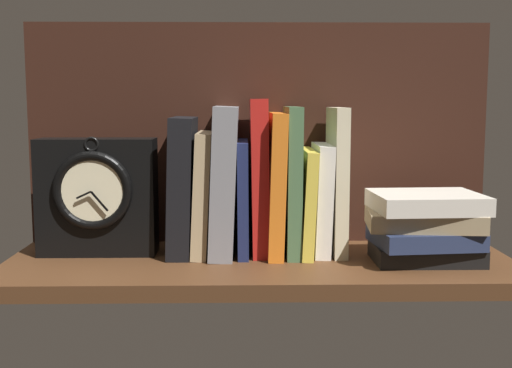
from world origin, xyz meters
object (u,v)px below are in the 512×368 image
Objects in this scene: book_black_skeptic at (182,186)px; book_white_catcher at (321,198)px; book_red_requiem at (258,176)px; book_orange_pandolfini at (276,183)px; book_green_romantic at (292,180)px; book_stack_side at (425,226)px; book_gray_chess at (224,180)px; book_navy_bierce at (243,197)px; book_yellow_seinlanguage at (306,201)px; book_tan_shortstories at (203,193)px; book_cream_twain at (337,180)px; framed_clock at (97,196)px.

book_white_catcher is (23.19, -0.00, -2.24)cm from book_black_skeptic.
book_red_requiem is 3.16cm from book_orange_pandolfini.
book_green_romantic is (5.65, 0.00, -0.63)cm from book_red_requiem.
book_black_skeptic is 1.23× the size of book_stack_side.
book_black_skeptic is 0.93× the size of book_gray_chess.
book_white_catcher is at bearing 0.00° from book_green_romantic.
book_navy_bierce is at bearing 180.00° from book_red_requiem.
book_yellow_seinlanguage is at bearing 0.00° from book_red_requiem.
book_yellow_seinlanguage reaches higher than book_stack_side.
book_tan_shortstories is 36.46cm from book_stack_side.
book_red_requiem reaches higher than book_cream_twain.
book_tan_shortstories is 15.03cm from book_green_romantic.
book_red_requiem is 1.39× the size of book_stack_side.
book_tan_shortstories is at bearing 167.98° from book_stack_side.
book_cream_twain is at bearing 0.00° from book_yellow_seinlanguage.
framed_clock is at bearing -175.49° from book_black_skeptic.
book_navy_bierce is at bearing 180.00° from book_orange_pandolfini.
book_red_requiem is at bearing 180.00° from book_cream_twain.
book_red_requiem is 1.41× the size of book_white_catcher.
book_stack_side is (38.85, -7.54, -5.58)cm from book_black_skeptic.
book_orange_pandolfini is 0.96× the size of book_green_romantic.
book_navy_bierce is 24.13cm from framed_clock.
book_tan_shortstories is 12.29cm from book_orange_pandolfini.
book_white_catcher is at bearing 0.00° from book_red_requiem.
book_navy_bierce is 29.95cm from book_stack_side.
framed_clock is (-17.45, -1.11, -0.29)cm from book_tan_shortstories.
book_black_skeptic is at bearing 180.00° from book_red_requiem.
book_gray_chess is at bearing 180.00° from book_orange_pandolfini.
book_red_requiem is 1.10× the size of book_orange_pandolfini.
book_gray_chess is 1.41× the size of book_yellow_seinlanguage.
framed_clock is (-29.63, -1.11, -1.90)cm from book_orange_pandolfini.
book_red_requiem is 1.30× the size of framed_clock.
book_green_romantic is 1.24× the size of framed_clock.
book_white_catcher is at bearing 0.00° from book_orange_pandolfini.
book_yellow_seinlanguage is at bearing -0.00° from book_black_skeptic.
book_tan_shortstories is at bearing -180.00° from book_green_romantic.
framed_clock is (-34.70, -1.11, 1.14)cm from book_yellow_seinlanguage.
book_red_requiem reaches higher than book_orange_pandolfini.
book_stack_side is (13.01, -7.54, -6.38)cm from book_cream_twain.
book_navy_bierce is 1.03× the size of book_white_catcher.
book_yellow_seinlanguage is (17.25, 0.00, -1.43)cm from book_tan_shortstories.
book_red_requiem is at bearing -0.00° from book_black_skeptic.
book_black_skeptic is 1.12× the size of book_tan_shortstories.
book_yellow_seinlanguage is at bearing 0.00° from book_orange_pandolfini.
framed_clock is at bearing -177.37° from book_navy_bierce.
book_orange_pandolfini is 29.71cm from framed_clock.
book_tan_shortstories is 4.12cm from book_gray_chess.
book_tan_shortstories is at bearing -180.00° from book_red_requiem.
book_green_romantic reaches higher than book_orange_pandolfini.
book_navy_bierce is 0.95× the size of framed_clock.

